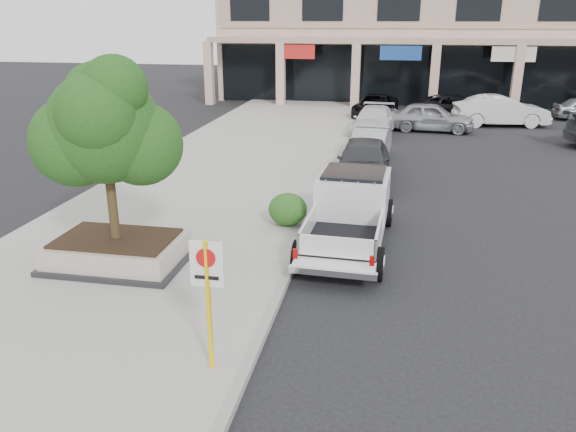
# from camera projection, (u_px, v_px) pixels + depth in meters

# --- Properties ---
(ground) EXTENTS (120.00, 120.00, 0.00)m
(ground) POSITION_uv_depth(u_px,v_px,m) (351.00, 303.00, 11.92)
(ground) COLOR black
(ground) RESTS_ON ground
(sidewalk) EXTENTS (8.00, 52.00, 0.15)m
(sidewalk) POSITION_uv_depth(u_px,v_px,m) (198.00, 200.00, 18.41)
(sidewalk) COLOR gray
(sidewalk) RESTS_ON ground
(curb) EXTENTS (0.20, 52.00, 0.15)m
(curb) POSITION_uv_depth(u_px,v_px,m) (317.00, 207.00, 17.72)
(curb) COLOR gray
(curb) RESTS_ON ground
(strip_mall) EXTENTS (40.55, 12.43, 9.50)m
(strip_mall) POSITION_uv_depth(u_px,v_px,m) (504.00, 32.00, 40.34)
(strip_mall) COLOR tan
(strip_mall) RESTS_ON ground
(planter) EXTENTS (3.20, 2.20, 0.68)m
(planter) POSITION_uv_depth(u_px,v_px,m) (118.00, 251.00, 13.36)
(planter) COLOR black
(planter) RESTS_ON sidewalk
(planter_tree) EXTENTS (2.90, 2.55, 4.00)m
(planter_tree) POSITION_uv_depth(u_px,v_px,m) (113.00, 127.00, 12.50)
(planter_tree) COLOR #322513
(planter_tree) RESTS_ON planter
(no_parking_sign) EXTENTS (0.55, 0.09, 2.30)m
(no_parking_sign) POSITION_uv_depth(u_px,v_px,m) (208.00, 288.00, 8.99)
(no_parking_sign) COLOR yellow
(no_parking_sign) RESTS_ON sidewalk
(hedge) EXTENTS (1.10, 0.99, 0.93)m
(hedge) POSITION_uv_depth(u_px,v_px,m) (288.00, 209.00, 15.81)
(hedge) COLOR #134516
(hedge) RESTS_ON sidewalk
(pickup_truck) EXTENTS (2.32, 5.75, 1.79)m
(pickup_truck) POSITION_uv_depth(u_px,v_px,m) (349.00, 214.00, 14.61)
(pickup_truck) COLOR silver
(pickup_truck) RESTS_ON ground
(curb_car_a) EXTENTS (1.92, 4.66, 1.58)m
(curb_car_a) POSITION_uv_depth(u_px,v_px,m) (364.00, 161.00, 20.42)
(curb_car_a) COLOR #2F3134
(curb_car_a) RESTS_ON ground
(curb_car_b) EXTENTS (1.80, 4.17, 1.34)m
(curb_car_b) POSITION_uv_depth(u_px,v_px,m) (370.00, 146.00, 23.38)
(curb_car_b) COLOR #A5A9AD
(curb_car_b) RESTS_ON ground
(curb_car_c) EXTENTS (2.32, 4.96, 1.40)m
(curb_car_c) POSITION_uv_depth(u_px,v_px,m) (374.00, 121.00, 28.78)
(curb_car_c) COLOR silver
(curb_car_c) RESTS_ON ground
(curb_car_d) EXTENTS (2.84, 5.11, 1.35)m
(curb_car_d) POSITION_uv_depth(u_px,v_px,m) (375.00, 106.00, 33.85)
(curb_car_d) COLOR black
(curb_car_d) RESTS_ON ground
(lot_car_a) EXTENTS (4.57, 2.16, 1.51)m
(lot_car_a) POSITION_uv_depth(u_px,v_px,m) (431.00, 117.00, 29.66)
(lot_car_a) COLOR #999BA1
(lot_car_a) RESTS_ON ground
(lot_car_b) EXTENTS (5.25, 2.43, 1.67)m
(lot_car_b) POSITION_uv_depth(u_px,v_px,m) (501.00, 111.00, 31.09)
(lot_car_b) COLOR silver
(lot_car_b) RESTS_ON ground
(lot_car_d) EXTENTS (5.46, 3.09, 1.44)m
(lot_car_d) POSITION_uv_depth(u_px,v_px,m) (457.00, 107.00, 33.07)
(lot_car_d) COLOR black
(lot_car_d) RESTS_ON ground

